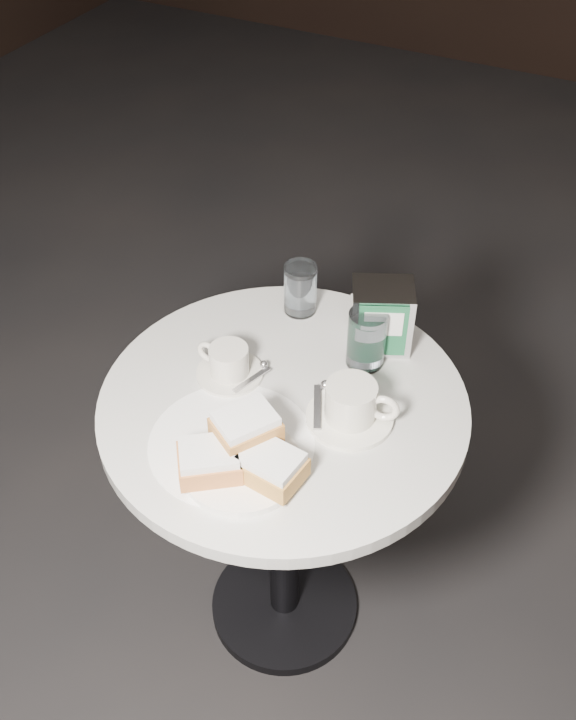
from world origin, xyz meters
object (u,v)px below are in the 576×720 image
Objects in this scene: cafe_table at (284,467)px; water_glass_left at (300,289)px; coffee_cup_left at (229,364)px; water_glass_right at (366,339)px; coffee_cup_right at (351,406)px; napkin_dispenser at (381,317)px; beignet_plate at (242,456)px.

water_glass_left is (-0.09, 0.26, 0.25)m from cafe_table.
water_glass_right is at bearing 37.95° from coffee_cup_left.
water_glass_right reaches higher than coffee_cup_right.
water_glass_right is 0.82× the size of napkin_dispenser.
coffee_cup_left is at bearing 169.54° from coffee_cup_right.
coffee_cup_left is 0.96× the size of napkin_dispenser.
water_glass_left reaches higher than coffee_cup_left.
water_glass_right is at bearing -25.96° from water_glass_left.
water_glass_right is (0.22, 0.15, 0.03)m from coffee_cup_left.
water_glass_right is (0.08, 0.35, 0.02)m from beignet_plate.
water_glass_right is (0.10, 0.17, 0.26)m from cafe_table.
water_glass_right is at bearing 59.80° from cafe_table.
coffee_cup_right is at bearing 2.44° from coffee_cup_left.
water_glass_left reaches higher than cafe_table.
cafe_table is 0.26m from coffee_cup_left.
coffee_cup_left is at bearing -98.33° from water_glass_left.
water_glass_right is (-0.04, 0.16, 0.02)m from coffee_cup_right.
napkin_dispenser is at bearing 66.21° from cafe_table.
coffee_cup_left reaches higher than cafe_table.
beignet_plate is 0.24m from coffee_cup_left.
cafe_table is 2.83× the size of beignet_plate.
cafe_table is 0.30m from beignet_plate.
coffee_cup_right reaches higher than coffee_cup_left.
beignet_plate is 2.36× the size of water_glass_left.
coffee_cup_left is (-0.12, 0.01, 0.23)m from cafe_table.
napkin_dispenser is at bearing 78.20° from beignet_plate.
coffee_cup_left is 0.27m from water_glass_right.
coffee_cup_right is at bearing -105.78° from napkin_dispenser.
napkin_dispenser is (0.09, 0.41, 0.03)m from beignet_plate.
cafe_table is 4.02× the size of coffee_cup_right.
coffee_cup_left is 0.25m from water_glass_left.
water_glass_right reaches higher than coffee_cup_left.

